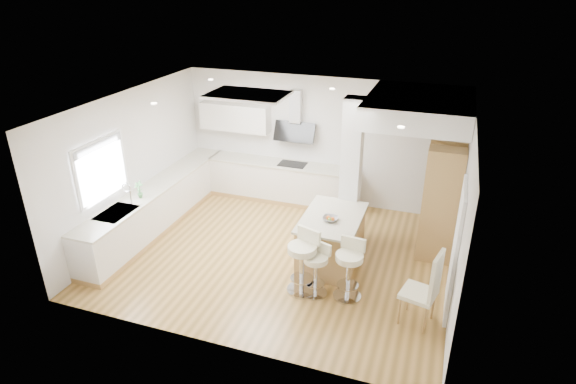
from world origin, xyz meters
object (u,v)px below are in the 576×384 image
at_px(bar_stool_a, 303,258).
at_px(bar_stool_c, 349,266).
at_px(peninsula, 331,239).
at_px(dining_chair, 427,287).
at_px(bar_stool_b, 316,267).

distance_m(bar_stool_a, bar_stool_c, 0.74).
xyz_separation_m(peninsula, bar_stool_a, (-0.22, -0.97, 0.15)).
bearing_deg(dining_chair, bar_stool_c, 179.91).
xyz_separation_m(peninsula, dining_chair, (1.71, -1.18, 0.19)).
relative_size(peninsula, dining_chair, 1.23).
bearing_deg(bar_stool_b, bar_stool_a, -160.70).
bearing_deg(bar_stool_c, peninsula, 125.77).
distance_m(peninsula, bar_stool_a, 1.01).
bearing_deg(dining_chair, peninsula, 158.90).
xyz_separation_m(bar_stool_a, bar_stool_b, (0.23, -0.01, -0.10)).
relative_size(bar_stool_c, dining_chair, 0.82).
relative_size(peninsula, bar_stool_b, 1.67).
height_order(peninsula, dining_chair, dining_chair).
height_order(bar_stool_a, bar_stool_c, bar_stool_a).
distance_m(bar_stool_b, bar_stool_c, 0.52).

